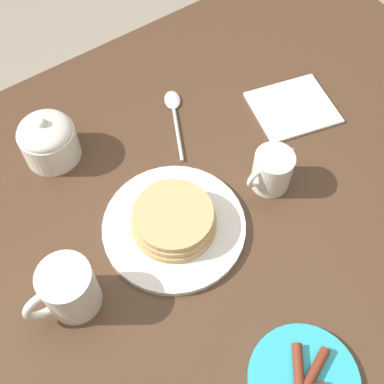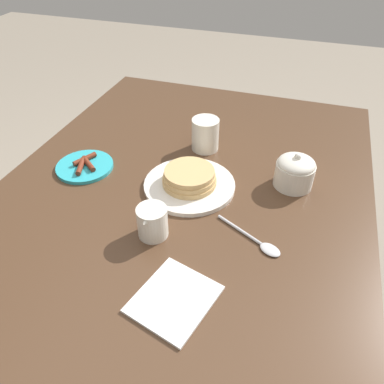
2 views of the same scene
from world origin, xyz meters
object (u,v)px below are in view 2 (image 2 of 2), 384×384
(napkin, at_px, (174,299))
(coffee_mug, at_px, (205,134))
(creamer_pitcher, at_px, (152,221))
(side_plate_bacon, at_px, (85,166))
(spoon, at_px, (260,243))
(pancake_plate, at_px, (189,181))
(sugar_bowl, at_px, (295,171))

(napkin, bearing_deg, coffee_mug, 10.57)
(coffee_mug, xyz_separation_m, creamer_pitcher, (-0.37, 0.01, -0.01))
(side_plate_bacon, height_order, spoon, side_plate_bacon)
(pancake_plate, relative_size, sugar_bowl, 2.36)
(pancake_plate, distance_m, coffee_mug, 0.19)
(sugar_bowl, relative_size, spoon, 0.61)
(coffee_mug, relative_size, napkin, 0.62)
(napkin, bearing_deg, spoon, -33.31)
(coffee_mug, bearing_deg, napkin, -169.43)
(side_plate_bacon, bearing_deg, coffee_mug, -54.42)
(sugar_bowl, bearing_deg, creamer_pitcher, 135.63)
(coffee_mug, relative_size, sugar_bowl, 1.12)
(napkin, bearing_deg, creamer_pitcher, 35.34)
(pancake_plate, xyz_separation_m, side_plate_bacon, (-0.01, 0.30, -0.01))
(sugar_bowl, distance_m, spoon, 0.24)
(pancake_plate, bearing_deg, spoon, -124.36)
(creamer_pitcher, relative_size, spoon, 0.63)
(side_plate_bacon, xyz_separation_m, coffee_mug, (0.20, -0.28, 0.04))
(pancake_plate, xyz_separation_m, napkin, (-0.33, -0.08, -0.02))
(pancake_plate, relative_size, napkin, 1.30)
(coffee_mug, bearing_deg, creamer_pitcher, 179.08)
(side_plate_bacon, distance_m, coffee_mug, 0.35)
(coffee_mug, distance_m, creamer_pitcher, 0.37)
(side_plate_bacon, xyz_separation_m, sugar_bowl, (0.10, -0.54, 0.04))
(side_plate_bacon, relative_size, creamer_pitcher, 1.53)
(creamer_pitcher, bearing_deg, napkin, -144.66)
(creamer_pitcher, xyz_separation_m, sugar_bowl, (0.28, -0.27, 0.00))
(side_plate_bacon, distance_m, napkin, 0.49)
(side_plate_bacon, bearing_deg, pancake_plate, -87.91)
(pancake_plate, distance_m, sugar_bowl, 0.27)
(creamer_pitcher, xyz_separation_m, spoon, (0.04, -0.23, -0.03))
(pancake_plate, distance_m, side_plate_bacon, 0.30)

